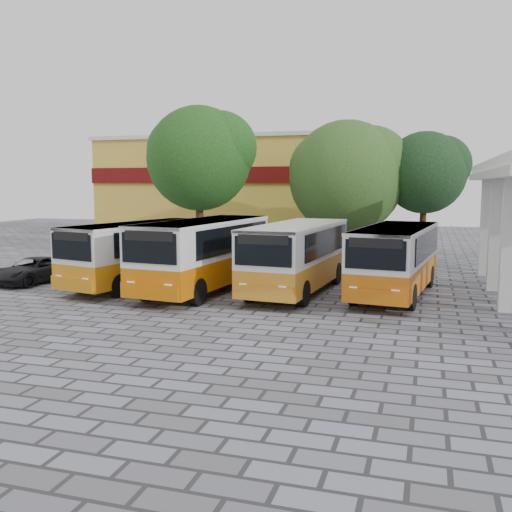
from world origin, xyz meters
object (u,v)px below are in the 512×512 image
(parked_car, at_px, (34,270))
(bus_centre_right, at_px, (297,253))
(bus_far_right, at_px, (396,256))
(bus_far_left, at_px, (140,250))
(bus_centre_left, at_px, (204,250))

(parked_car, bearing_deg, bus_centre_right, 12.10)
(bus_far_right, distance_m, parked_car, 16.19)
(bus_far_left, height_order, bus_far_right, bus_far_left)
(bus_centre_left, distance_m, bus_far_right, 7.88)
(bus_centre_left, bearing_deg, bus_far_right, 15.20)
(bus_centre_left, relative_size, bus_far_right, 1.06)
(bus_far_left, bearing_deg, bus_centre_left, 6.45)
(bus_far_left, height_order, bus_centre_left, bus_centre_left)
(bus_far_left, xyz_separation_m, bus_centre_right, (6.99, 0.47, 0.04))
(bus_far_right, height_order, parked_car, bus_far_right)
(bus_centre_left, bearing_deg, bus_far_left, 178.83)
(bus_far_right, bearing_deg, bus_far_left, -168.02)
(bus_centre_left, bearing_deg, parked_car, -172.45)
(bus_centre_right, bearing_deg, bus_far_right, 11.41)
(bus_centre_left, bearing_deg, bus_centre_right, 18.12)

